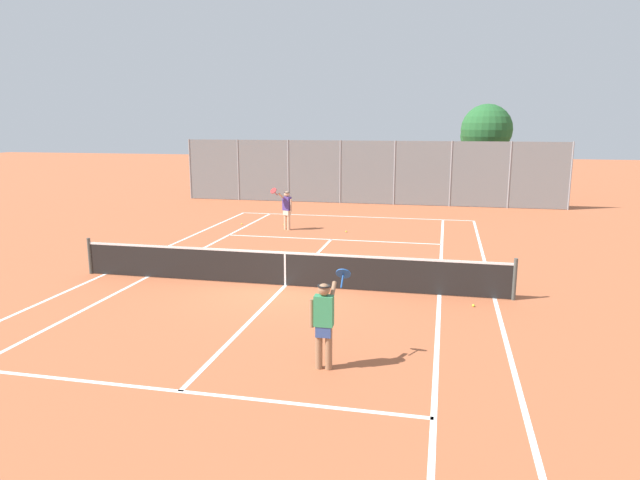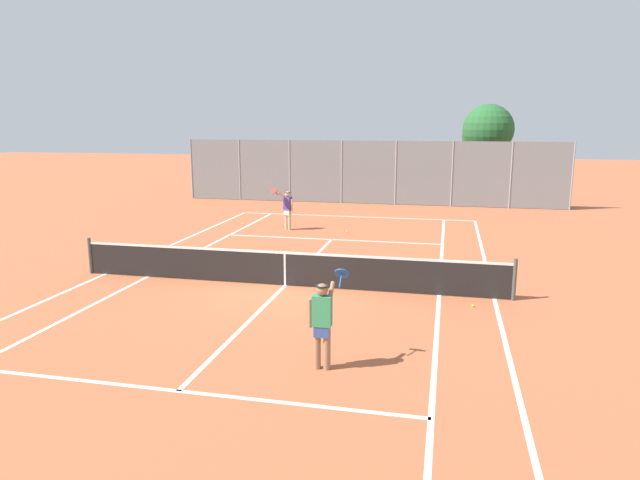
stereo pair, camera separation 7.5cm
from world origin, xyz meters
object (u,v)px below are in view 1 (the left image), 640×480
Objects in this scene: tennis_net at (285,268)px; tree_behind_left at (485,131)px; player_far_left at (287,208)px; player_near_side at (324,320)px; loose_tennis_ball_2 at (346,231)px; loose_tennis_ball_1 at (269,274)px; loose_tennis_ball_3 at (473,306)px; loose_tennis_ball_0 at (242,224)px; loose_tennis_ball_4 at (284,225)px.

tree_behind_left reaches higher than tennis_net.
player_near_side is at bearing -71.54° from player_far_left.
player_near_side is 13.12m from loose_tennis_ball_2.
loose_tennis_ball_1 and loose_tennis_ball_3 have the same top height.
tree_behind_left reaches higher than loose_tennis_ball_0.
loose_tennis_ball_3 is 0.01× the size of tree_behind_left.
player_near_side is 0.33× the size of tree_behind_left.
tree_behind_left is (5.94, 12.38, 3.82)m from loose_tennis_ball_2.
loose_tennis_ball_3 is 21.51m from tree_behind_left.
player_near_side is 26.88× the size of loose_tennis_ball_0.
loose_tennis_ball_1 is 20.98m from tree_behind_left.
loose_tennis_ball_2 is 14.26m from tree_behind_left.
loose_tennis_ball_2 is at bearing -8.73° from loose_tennis_ball_0.
tree_behind_left is at bearing 72.90° from tennis_net.
loose_tennis_ball_0 and loose_tennis_ball_4 have the same top height.
player_far_left is 26.88× the size of loose_tennis_ball_1.
loose_tennis_ball_3 is (4.63, -8.75, 0.00)m from loose_tennis_ball_2.
player_near_side is 26.88× the size of loose_tennis_ball_2.
tennis_net is at bearing -73.88° from loose_tennis_ball_4.
tennis_net is at bearing -74.67° from player_far_left.
tennis_net is 7.98m from loose_tennis_ball_2.
loose_tennis_ball_1 is 5.95m from loose_tennis_ball_3.
loose_tennis_ball_1 is at bearing -77.09° from loose_tennis_ball_4.
player_near_side is (2.14, -5.00, 0.42)m from tennis_net.
loose_tennis_ball_0 and loose_tennis_ball_1 have the same top height.
player_far_left is at bearing 108.46° from player_near_side.
player_near_side is 13.68m from player_far_left.
tennis_net reaches higher than loose_tennis_ball_4.
player_near_side is 5.14m from loose_tennis_ball_3.
loose_tennis_ball_1 is at bearing 115.97° from player_near_side.
tennis_net is 6.76× the size of player_far_left.
loose_tennis_ball_2 is 3.06m from loose_tennis_ball_4.
player_far_left is at bearing -67.60° from loose_tennis_ball_4.
tennis_net is 9.31m from loose_tennis_ball_4.
tree_behind_left is (7.01, 19.41, 3.82)m from loose_tennis_ball_1.
loose_tennis_ball_1 is (3.67, -7.75, 0.00)m from loose_tennis_ball_0.
loose_tennis_ball_1 is (1.44, -7.04, -0.89)m from player_far_left.
tennis_net is 5.46m from player_near_side.
tennis_net reaches higher than loose_tennis_ball_2.
loose_tennis_ball_0 is (-2.24, 0.72, -0.89)m from player_far_left.
tree_behind_left reaches higher than loose_tennis_ball_3.
tree_behind_left reaches higher than player_near_side.
player_near_side is at bearing -123.63° from loose_tennis_ball_3.
loose_tennis_ball_0 is at bearing 115.62° from player_near_side.
loose_tennis_ball_4 is at bearing 127.76° from loose_tennis_ball_3.
loose_tennis_ball_4 is (-0.40, 0.96, -0.89)m from player_far_left.
tree_behind_left is (8.45, 12.37, 2.93)m from player_far_left.
player_near_side is 26.88× the size of loose_tennis_ball_3.
player_near_side is at bearing -99.22° from tree_behind_left.
player_far_left reaches higher than loose_tennis_ball_1.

